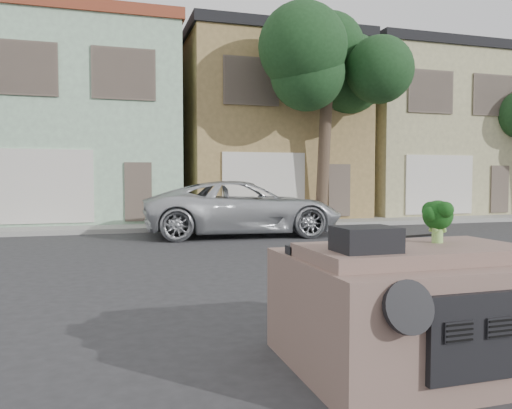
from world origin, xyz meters
name	(u,v)px	position (x,y,z in m)	size (l,w,h in m)	color
ground_plane	(288,293)	(0.00, 0.00, 0.00)	(120.00, 120.00, 0.00)	#303033
sidewalk	(184,225)	(0.00, 10.50, 0.07)	(40.00, 3.00, 0.15)	gray
townhouse_mint	(82,127)	(-3.50, 14.50, 3.77)	(7.20, 8.20, 7.55)	#9EC6A4
townhouse_tan	(259,132)	(4.00, 14.50, 3.77)	(7.20, 8.20, 7.55)	olive
townhouse_beige	(406,136)	(11.50, 14.50, 3.77)	(7.20, 8.20, 7.55)	tan
silver_pickup	(243,235)	(1.35, 7.50, 0.00)	(2.71, 5.88, 1.63)	silver
tree_near	(324,108)	(5.00, 9.80, 4.25)	(4.40, 4.00, 8.50)	#193B1B
car_dashboard	(403,305)	(0.00, -3.00, 0.56)	(2.00, 1.80, 1.12)	#765B51
instrument_hump	(366,239)	(-0.58, -3.35, 1.22)	(0.48, 0.38, 0.20)	black
wiper_arm	(407,236)	(0.28, -2.62, 1.13)	(0.70, 0.03, 0.02)	black
broccoli	(438,221)	(0.32, -3.04, 1.32)	(0.32, 0.32, 0.40)	#0F360F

